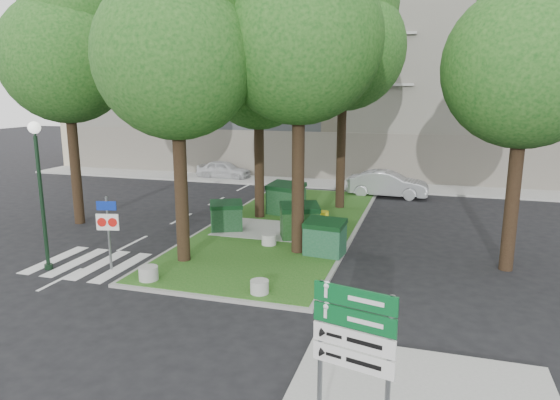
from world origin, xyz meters
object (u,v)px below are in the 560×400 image
at_px(tree_median_near_right, 302,23).
at_px(tree_median_mid, 261,63).
at_px(dumpster_c, 300,221).
at_px(tree_street_right, 530,51).
at_px(tree_median_near_left, 178,41).
at_px(dumpster_a, 226,216).
at_px(street_lamp, 40,178).
at_px(directional_sign, 354,343).
at_px(tree_median_far, 346,36).
at_px(traffic_sign_pole, 108,223).
at_px(litter_bin, 323,221).
at_px(car_white, 224,170).
at_px(dumpster_d, 325,238).
at_px(bollard_mid, 269,239).
at_px(car_silver, 387,184).
at_px(dumpster_b, 286,199).
at_px(bollard_right, 260,287).
at_px(tree_street_left, 67,46).
at_px(bollard_left, 148,273).

relative_size(tree_median_near_right, tree_median_mid, 1.15).
bearing_deg(tree_median_mid, dumpster_c, -48.00).
bearing_deg(tree_street_right, tree_median_near_left, -166.61).
distance_m(tree_median_mid, dumpster_a, 6.82).
bearing_deg(tree_median_near_left, street_lamp, -155.28).
bearing_deg(dumpster_c, directional_sign, -94.38).
distance_m(tree_median_far, traffic_sign_pole, 14.01).
bearing_deg(litter_bin, car_white, 129.72).
bearing_deg(dumpster_d, tree_median_near_left, -149.87).
relative_size(dumpster_a, bollard_mid, 2.88).
bearing_deg(car_white, dumpster_d, -143.80).
bearing_deg(litter_bin, tree_median_near_left, -126.17).
distance_m(dumpster_a, street_lamp, 7.39).
height_order(tree_median_near_left, car_silver, tree_median_near_left).
bearing_deg(dumpster_b, tree_median_mid, -125.85).
relative_size(dumpster_c, street_lamp, 0.37).
relative_size(tree_median_near_right, tree_street_right, 1.14).
relative_size(tree_median_mid, bollard_right, 18.80).
bearing_deg(street_lamp, bollard_right, -1.24).
relative_size(street_lamp, directional_sign, 1.79).
bearing_deg(dumpster_a, tree_median_near_right, -51.82).
height_order(tree_median_near_right, tree_street_left, tree_median_near_right).
xyz_separation_m(tree_median_near_left, tree_street_right, (10.50, 2.50, -0.33)).
bearing_deg(litter_bin, tree_median_near_right, -93.58).
xyz_separation_m(dumpster_d, bollard_left, (-4.66, -3.97, -0.41)).
distance_m(litter_bin, traffic_sign_pole, 8.69).
distance_m(tree_median_near_right, litter_bin, 8.07).
xyz_separation_m(tree_median_near_right, tree_median_mid, (-3.00, 4.50, -1.01)).
xyz_separation_m(dumpster_a, traffic_sign_pole, (-1.94, -5.22, 0.87)).
bearing_deg(car_silver, bollard_left, 161.15).
xyz_separation_m(tree_street_right, car_silver, (-4.88, 10.76, -6.25)).
height_order(dumpster_b, street_lamp, street_lamp).
height_order(tree_median_mid, street_lamp, tree_median_mid).
relative_size(tree_median_near_left, street_lamp, 2.17).
distance_m(bollard_right, litter_bin, 7.12).
bearing_deg(bollard_mid, car_silver, 72.29).
relative_size(bollard_mid, traffic_sign_pole, 0.22).
relative_size(tree_median_far, bollard_left, 20.36).
relative_size(tree_median_far, car_white, 3.25).
bearing_deg(bollard_right, car_white, 115.93).
xyz_separation_m(dumpster_c, directional_sign, (3.78, -11.24, 1.14)).
xyz_separation_m(tree_median_near_left, dumpster_c, (3.03, 3.69, -6.53)).
distance_m(tree_median_mid, tree_median_far, 4.59).
bearing_deg(dumpster_d, litter_bin, 109.67).
bearing_deg(tree_median_near_left, dumpster_a, 92.45).
xyz_separation_m(bollard_left, litter_bin, (3.94, 7.11, 0.19)).
xyz_separation_m(tree_street_left, car_white, (1.52, 12.58, -7.03)).
xyz_separation_m(bollard_mid, car_silver, (3.45, 10.82, 0.41)).
bearing_deg(bollard_left, street_lamp, 177.61).
relative_size(bollard_left, street_lamp, 0.12).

